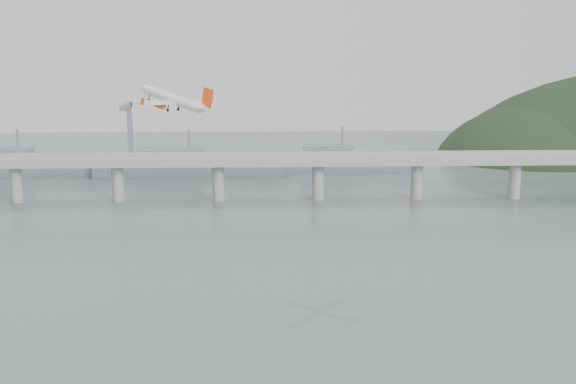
{
  "coord_description": "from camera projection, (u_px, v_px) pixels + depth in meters",
  "views": [
    {
      "loc": [
        -7.92,
        -177.82,
        87.32
      ],
      "look_at": [
        0.0,
        55.0,
        36.0
      ],
      "focal_mm": 48.0,
      "sensor_mm": 36.0,
      "label": 1
    }
  ],
  "objects": [
    {
      "name": "ground",
      "position": [
        295.0,
        379.0,
        192.6
      ],
      "size": [
        900.0,
        900.0,
        0.0
      ],
      "primitive_type": "plane",
      "color": "slate",
      "rests_on": "ground"
    },
    {
      "name": "bridge",
      "position": [
        276.0,
        166.0,
        383.97
      ],
      "size": [
        800.0,
        22.0,
        23.9
      ],
      "color": "#979795",
      "rests_on": "ground"
    },
    {
      "name": "distant_fleet",
      "position": [
        8.0,
        166.0,
        444.83
      ],
      "size": [
        453.0,
        60.9,
        40.0
      ],
      "color": "slate",
      "rests_on": "ground"
    },
    {
      "name": "airliner",
      "position": [
        174.0,
        100.0,
        247.76
      ],
      "size": [
        28.67,
        26.88,
        9.2
      ],
      "rotation": [
        0.05,
        -0.19,
        2.44
      ],
      "color": "white",
      "rests_on": "ground"
    }
  ]
}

